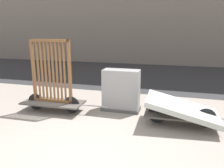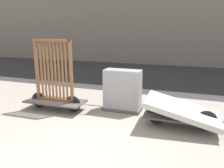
{
  "view_description": "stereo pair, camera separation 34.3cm",
  "coord_description": "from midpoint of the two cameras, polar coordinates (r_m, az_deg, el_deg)",
  "views": [
    {
      "loc": [
        1.43,
        -2.92,
        2.12
      ],
      "look_at": [
        0.0,
        2.06,
        0.87
      ],
      "focal_mm": 35.0,
      "sensor_mm": 36.0,
      "label": 1
    },
    {
      "loc": [
        1.76,
        -2.81,
        2.12
      ],
      "look_at": [
        0.0,
        2.06,
        0.87
      ],
      "focal_mm": 35.0,
      "sensor_mm": 36.0,
      "label": 2
    }
  ],
  "objects": [
    {
      "name": "road_strip",
      "position": [
        11.11,
        7.53,
        2.47
      ],
      "size": [
        56.0,
        7.09,
        0.01
      ],
      "color": "#2D2D30",
      "rests_on": "ground_plane"
    },
    {
      "name": "utility_cabinet",
      "position": [
        5.93,
        0.75,
        -2.04
      ],
      "size": [
        1.04,
        0.5,
        1.13
      ],
      "color": "#4C4C4C",
      "rests_on": "ground_plane"
    },
    {
      "name": "bike_cart_with_bedframe",
      "position": [
        6.08,
        -16.83,
        -1.24
      ],
      "size": [
        2.36,
        0.75,
        1.93
      ],
      "rotation": [
        0.0,
        0.0,
        0.03
      ],
      "color": "#4C4742",
      "rests_on": "ground_plane"
    },
    {
      "name": "bike_cart_with_mattress",
      "position": [
        5.22,
        15.99,
        -6.46
      ],
      "size": [
        2.36,
        1.13,
        0.66
      ],
      "rotation": [
        0.0,
        0.0,
        0.02
      ],
      "color": "#4C4742",
      "rests_on": "ground_plane"
    },
    {
      "name": "ground_plane",
      "position": [
        3.9,
        -11.63,
        -19.59
      ],
      "size": [
        60.0,
        60.0,
        0.0
      ],
      "primitive_type": "plane",
      "color": "gray"
    }
  ]
}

